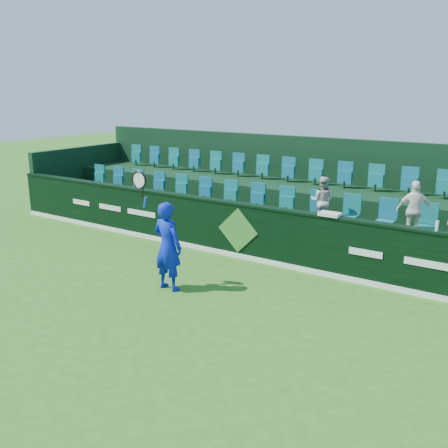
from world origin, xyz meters
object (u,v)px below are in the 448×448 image
Objects in this scene: drinks_bottle at (437,226)px; spectator_middle at (414,210)px; tennis_player at (167,245)px; spectator_left at (322,201)px; towel at (330,214)px.

spectator_middle is at bearing 121.19° from drinks_bottle.
tennis_player is 2.08× the size of spectator_left.
tennis_player reaches higher than spectator_left.
drinks_bottle is at bearing 29.01° from tennis_player.
spectator_middle reaches higher than drinks_bottle.
spectator_left is 3.01m from drinks_bottle.
spectator_middle is 1.85m from towel.
tennis_player reaches higher than towel.
tennis_player is 5.23m from drinks_bottle.
tennis_player is 3.52m from towel.
spectator_middle is (2.11, 0.00, 0.05)m from spectator_left.
drinks_bottle reaches higher than towel.
spectator_left is at bearing 119.81° from towel.
spectator_middle is 1.31m from drinks_bottle.
spectator_left reaches higher than drinks_bottle.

